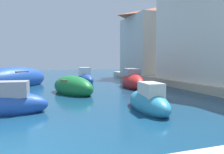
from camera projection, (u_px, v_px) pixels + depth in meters
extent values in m
ellipsoid|color=teal|center=(148.00, 103.00, 8.65)|extent=(1.35, 3.24, 0.99)
cube|color=beige|center=(151.00, 90.00, 8.36)|extent=(0.77, 1.20, 0.56)
ellipsoid|color=#1E479E|center=(1.00, 106.00, 8.06)|extent=(3.43, 1.46, 1.07)
cube|color=gray|center=(9.00, 89.00, 8.07)|extent=(1.43, 0.94, 0.59)
ellipsoid|color=#197233|center=(73.00, 87.00, 12.95)|extent=(2.80, 4.00, 1.37)
cube|color=brown|center=(73.00, 80.00, 12.91)|extent=(1.41, 1.14, 0.08)
ellipsoid|color=#1E479E|center=(14.00, 80.00, 16.22)|extent=(5.61, 5.86, 1.92)
cube|color=brown|center=(14.00, 71.00, 16.17)|extent=(2.07, 2.04, 0.08)
ellipsoid|color=#B21E1E|center=(133.00, 82.00, 15.99)|extent=(2.11, 4.38, 1.30)
cube|color=gray|center=(132.00, 73.00, 16.26)|extent=(1.22, 1.84, 0.61)
ellipsoid|color=#1E479E|center=(85.00, 80.00, 19.06)|extent=(1.39, 3.19, 1.02)
cube|color=white|center=(84.00, 72.00, 19.23)|extent=(0.92, 1.20, 0.75)
cube|color=beige|center=(155.00, 46.00, 24.07)|extent=(5.94, 6.10, 6.13)
pyramid|color=#B25638|center=(155.00, 13.00, 23.79)|extent=(6.29, 6.47, 1.07)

